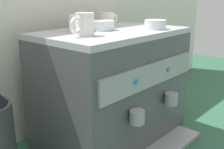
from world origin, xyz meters
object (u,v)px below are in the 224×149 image
at_px(espresso_machine, 113,87).
at_px(ceramic_cup_2, 84,24).
at_px(ceramic_cup_0, 108,19).
at_px(ceramic_bowl_0, 102,26).
at_px(milk_pitcher, 174,98).
at_px(ceramic_cup_1, 78,23).
at_px(ceramic_bowl_1, 155,25).

xyz_separation_m(espresso_machine, ceramic_cup_2, (-0.19, -0.03, 0.29)).
relative_size(ceramic_cup_0, ceramic_bowl_0, 1.00).
relative_size(ceramic_cup_0, milk_pitcher, 0.69).
bearing_deg(milk_pitcher, ceramic_cup_2, 178.06).
height_order(espresso_machine, ceramic_bowl_0, ceramic_bowl_0).
relative_size(ceramic_cup_1, milk_pitcher, 0.77).
xyz_separation_m(ceramic_bowl_0, ceramic_bowl_1, (0.18, -0.15, -0.00)).
height_order(espresso_machine, ceramic_cup_1, ceramic_cup_1).
bearing_deg(milk_pitcher, ceramic_cup_0, 154.68).
bearing_deg(milk_pitcher, espresso_machine, 173.20).
bearing_deg(ceramic_cup_2, ceramic_cup_1, 58.03).
xyz_separation_m(ceramic_cup_2, ceramic_bowl_0, (0.16, 0.07, -0.02)).
bearing_deg(ceramic_cup_0, ceramic_cup_1, -169.43).
bearing_deg(ceramic_cup_2, ceramic_cup_0, 27.64).
relative_size(ceramic_bowl_1, milk_pitcher, 0.63).
bearing_deg(ceramic_cup_1, milk_pitcher, -12.71).
distance_m(espresso_machine, ceramic_cup_1, 0.32).
bearing_deg(espresso_machine, ceramic_bowl_1, -37.85).
bearing_deg(ceramic_cup_0, ceramic_bowl_1, -78.45).
height_order(ceramic_cup_0, ceramic_cup_2, ceramic_cup_2).
bearing_deg(ceramic_bowl_0, ceramic_cup_2, -157.53).
distance_m(espresso_machine, ceramic_bowl_1, 0.33).
relative_size(ceramic_cup_1, ceramic_bowl_0, 1.11).
distance_m(ceramic_cup_0, milk_pitcher, 0.61).
distance_m(ceramic_cup_0, ceramic_bowl_0, 0.15).
bearing_deg(ceramic_bowl_1, espresso_machine, 142.15).
distance_m(ceramic_cup_1, ceramic_bowl_0, 0.10).
distance_m(ceramic_cup_1, ceramic_bowl_1, 0.33).
bearing_deg(ceramic_cup_0, milk_pitcher, -25.32).
bearing_deg(espresso_machine, ceramic_cup_1, 147.72).
relative_size(espresso_machine, ceramic_cup_0, 6.20).
height_order(ceramic_cup_2, ceramic_bowl_1, ceramic_cup_2).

